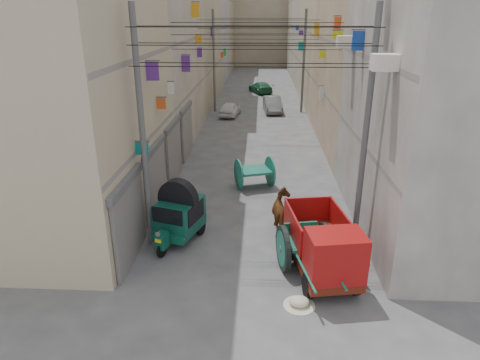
# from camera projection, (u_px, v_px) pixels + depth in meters

# --- Properties ---
(building_row_left) EXTENTS (8.00, 62.00, 14.00)m
(building_row_left) POSITION_uv_depth(u_px,v_px,m) (173.00, 27.00, 39.43)
(building_row_left) COLOR tan
(building_row_left) RESTS_ON ground
(building_row_right) EXTENTS (8.00, 62.00, 14.00)m
(building_row_right) POSITION_uv_depth(u_px,v_px,m) (348.00, 28.00, 38.70)
(building_row_right) COLOR #ACA6A1
(building_row_right) RESTS_ON ground
(end_cap_building) EXTENTS (22.00, 10.00, 13.00)m
(end_cap_building) POSITION_uv_depth(u_px,v_px,m) (261.00, 21.00, 68.71)
(end_cap_building) COLOR tan
(end_cap_building) RESTS_ON ground
(shutters_left) EXTENTS (0.18, 14.40, 2.88)m
(shutters_left) POSITION_uv_depth(u_px,v_px,m) (166.00, 162.00, 18.96)
(shutters_left) COLOR #525157
(shutters_left) RESTS_ON ground
(signboards) EXTENTS (8.22, 40.52, 5.67)m
(signboards) POSITION_uv_depth(u_px,v_px,m) (257.00, 81.00, 28.57)
(signboards) COLOR #562381
(signboards) RESTS_ON ground
(ac_units) EXTENTS (0.70, 6.55, 3.35)m
(ac_units) POSITION_uv_depth(u_px,v_px,m) (367.00, 21.00, 13.93)
(ac_units) COLOR beige
(ac_units) RESTS_ON ground
(utility_poles) EXTENTS (7.40, 22.20, 8.00)m
(utility_poles) POSITION_uv_depth(u_px,v_px,m) (257.00, 83.00, 24.03)
(utility_poles) COLOR #4F5052
(utility_poles) RESTS_ON ground
(overhead_cables) EXTENTS (7.40, 22.52, 1.12)m
(overhead_cables) POSITION_uv_depth(u_px,v_px,m) (257.00, 33.00, 20.60)
(overhead_cables) COLOR black
(overhead_cables) RESTS_ON ground
(auto_rickshaw) EXTENTS (1.92, 2.60, 1.76)m
(auto_rickshaw) POSITION_uv_depth(u_px,v_px,m) (179.00, 213.00, 15.18)
(auto_rickshaw) COLOR black
(auto_rickshaw) RESTS_ON ground
(tonga_cart) EXTENTS (1.82, 3.43, 1.47)m
(tonga_cart) POSITION_uv_depth(u_px,v_px,m) (304.00, 246.00, 13.57)
(tonga_cart) COLOR black
(tonga_cart) RESTS_ON ground
(mini_truck) EXTENTS (2.15, 3.81, 2.03)m
(mini_truck) POSITION_uv_depth(u_px,v_px,m) (325.00, 252.00, 12.84)
(mini_truck) COLOR black
(mini_truck) RESTS_ON ground
(second_cart) EXTENTS (1.98, 1.86, 1.43)m
(second_cart) POSITION_uv_depth(u_px,v_px,m) (254.00, 172.00, 19.94)
(second_cart) COLOR #155F4D
(second_cart) RESTS_ON ground
(feed_sack) EXTENTS (0.56, 0.45, 0.28)m
(feed_sack) POSITION_uv_depth(u_px,v_px,m) (299.00, 301.00, 11.96)
(feed_sack) COLOR beige
(feed_sack) RESTS_ON ground
(horse) EXTENTS (1.02, 1.86, 1.50)m
(horse) POSITION_uv_depth(u_px,v_px,m) (283.00, 213.00, 15.85)
(horse) COLOR maroon
(horse) RESTS_ON ground
(distant_car_white) EXTENTS (1.77, 3.44, 1.12)m
(distant_car_white) POSITION_uv_depth(u_px,v_px,m) (230.00, 109.00, 34.03)
(distant_car_white) COLOR white
(distant_car_white) RESTS_ON ground
(distant_car_grey) EXTENTS (1.67, 3.92, 1.26)m
(distant_car_grey) POSITION_uv_depth(u_px,v_px,m) (273.00, 104.00, 35.41)
(distant_car_grey) COLOR #565B5A
(distant_car_grey) RESTS_ON ground
(distant_car_green) EXTENTS (2.80, 4.18, 1.12)m
(distant_car_green) POSITION_uv_depth(u_px,v_px,m) (261.00, 87.00, 43.91)
(distant_car_green) COLOR #1D5535
(distant_car_green) RESTS_ON ground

